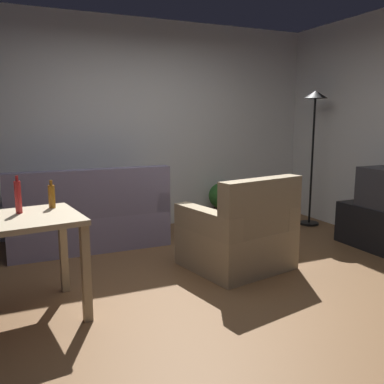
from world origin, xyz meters
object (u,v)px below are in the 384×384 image
at_px(couch, 88,220).
at_px(bottle_amber, 52,196).
at_px(armchair, 240,236).
at_px(bottle_red, 18,197).
at_px(potted_plant, 221,200).
at_px(torchiere_lamp, 314,121).

relative_size(couch, bottle_amber, 7.95).
relative_size(armchair, bottle_red, 3.74).
bearing_deg(potted_plant, bottle_amber, -145.40).
height_order(potted_plant, bottle_red, bottle_red).
bearing_deg(couch, torchiere_lamp, 175.17).
bearing_deg(bottle_amber, couch, 69.62).
relative_size(torchiere_lamp, bottle_red, 6.44).
bearing_deg(potted_plant, torchiere_lamp, -27.58).
distance_m(couch, bottle_amber, 1.52).
height_order(couch, bottle_red, bottle_red).
bearing_deg(bottle_red, bottle_amber, 21.55).
xyz_separation_m(couch, bottle_red, (-0.74, -1.43, 0.58)).
bearing_deg(bottle_amber, bottle_red, -158.45).
relative_size(armchair, bottle_amber, 4.79).
relative_size(couch, bottle_red, 6.20).
bearing_deg(couch, potted_plant, -170.61).
bearing_deg(armchair, couch, -58.56).
bearing_deg(armchair, bottle_red, -8.26).
bearing_deg(torchiere_lamp, bottle_amber, -162.64).
height_order(armchair, bottle_amber, bottle_amber).
height_order(potted_plant, bottle_amber, bottle_amber).
bearing_deg(armchair, torchiere_lamp, -160.12).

